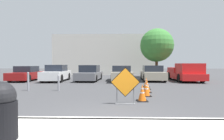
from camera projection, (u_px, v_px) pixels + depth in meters
ground_plane at (113, 83)px, 14.51m from camera, size 96.00×96.00×0.00m
curb_lip at (103, 121)px, 4.52m from camera, size 22.86×0.20×0.14m
road_closed_sign at (125, 85)px, 6.65m from camera, size 1.13×0.20×1.42m
traffic_cone_nearest at (142, 93)px, 7.23m from camera, size 0.45×0.45×0.71m
traffic_cone_second at (146, 89)px, 8.37m from camera, size 0.46×0.46×0.71m
traffic_cone_third at (147, 86)px, 9.47m from camera, size 0.43×0.43×0.66m
traffic_cone_fourth at (146, 84)px, 10.74m from camera, size 0.48×0.48×0.61m
traffic_cone_fifth at (146, 82)px, 11.81m from camera, size 0.44×0.44×0.64m
parked_car_nearest at (27, 74)px, 16.29m from camera, size 1.92×4.31×1.36m
parked_car_second at (56, 74)px, 15.87m from camera, size 1.84×4.04×1.48m
parked_car_third at (90, 74)px, 16.38m from camera, size 2.08×4.56×1.45m
parked_car_fourth at (121, 74)px, 16.01m from camera, size 1.97×4.68×1.40m
parked_car_fifth at (152, 74)px, 16.25m from camera, size 2.09×4.21×1.42m
pickup_truck at (186, 73)px, 15.77m from camera, size 2.23×5.07×1.60m
trash_bin at (0, 111)px, 3.18m from camera, size 0.58×0.58×1.08m
bollard_nearest at (59, 82)px, 10.02m from camera, size 0.12×0.12×0.91m
bollard_second at (28, 81)px, 10.06m from camera, size 0.12×0.12×1.08m
building_facade_backdrop at (105, 55)px, 27.00m from camera, size 14.84×5.00×5.78m
street_tree_behind_lot at (157, 45)px, 19.74m from camera, size 3.74×3.74×5.55m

